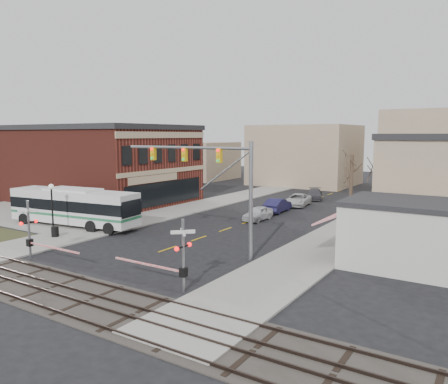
# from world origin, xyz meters

# --- Properties ---
(ground) EXTENTS (160.00, 160.00, 0.00)m
(ground) POSITION_xyz_m (0.00, 0.00, 0.00)
(ground) COLOR black
(ground) RESTS_ON ground
(sidewalk_west) EXTENTS (5.00, 60.00, 0.12)m
(sidewalk_west) POSITION_xyz_m (-9.50, 20.00, 0.06)
(sidewalk_west) COLOR gray
(sidewalk_west) RESTS_ON ground
(sidewalk_east) EXTENTS (5.00, 60.00, 0.12)m
(sidewalk_east) POSITION_xyz_m (9.50, 20.00, 0.06)
(sidewalk_east) COLOR gray
(sidewalk_east) RESTS_ON ground
(plaza_west) EXTENTS (20.00, 10.00, 0.11)m
(plaza_west) POSITION_xyz_m (-22.00, 5.00, 0.06)
(plaza_west) COLOR gray
(plaza_west) RESTS_ON ground
(ballast_strip) EXTENTS (160.00, 5.00, 0.06)m
(ballast_strip) POSITION_xyz_m (0.00, -8.00, 0.03)
(ballast_strip) COLOR #332D28
(ballast_strip) RESTS_ON ground
(rail_tracks) EXTENTS (160.00, 3.91, 0.14)m
(rail_tracks) POSITION_xyz_m (0.00, -8.00, 0.12)
(rail_tracks) COLOR #2D231E
(rail_tracks) RESTS_ON ground
(brick_building) EXTENTS (30.40, 15.40, 9.60)m
(brick_building) POSITION_xyz_m (-26.98, 16.00, 4.81)
(brick_building) COLOR maroon
(brick_building) RESTS_ON ground
(awning_shop) EXTENTS (9.74, 6.20, 4.30)m
(awning_shop) POSITION_xyz_m (15.97, 7.00, 2.16)
(awning_shop) COLOR beige
(awning_shop) RESTS_ON ground
(tree_east_a) EXTENTS (0.28, 0.28, 6.75)m
(tree_east_a) POSITION_xyz_m (10.50, 12.00, 3.50)
(tree_east_a) COLOR #382B21
(tree_east_a) RESTS_ON sidewalk_east
(tree_east_b) EXTENTS (0.28, 0.28, 6.30)m
(tree_east_b) POSITION_xyz_m (10.80, 18.00, 3.27)
(tree_east_b) COLOR #382B21
(tree_east_b) RESTS_ON sidewalk_east
(tree_east_c) EXTENTS (0.28, 0.28, 7.20)m
(tree_east_c) POSITION_xyz_m (11.00, 26.00, 3.72)
(tree_east_c) COLOR #382B21
(tree_east_c) RESTS_ON sidewalk_east
(transit_bus) EXTENTS (13.34, 4.51, 3.37)m
(transit_bus) POSITION_xyz_m (-12.46, 3.59, 1.90)
(transit_bus) COLOR silver
(transit_bus) RESTS_ON ground
(traffic_signal_mast) EXTENTS (10.92, 0.30, 8.00)m
(traffic_signal_mast) POSITION_xyz_m (3.60, 2.84, 5.79)
(traffic_signal_mast) COLOR gray
(traffic_signal_mast) RESTS_ON ground
(rr_crossing_west) EXTENTS (5.60, 1.36, 4.00)m
(rr_crossing_west) POSITION_xyz_m (-5.96, -4.91, 1.97)
(rr_crossing_west) COLOR gray
(rr_crossing_west) RESTS_ON ground
(rr_crossing_east) EXTENTS (5.60, 1.36, 4.00)m
(rr_crossing_east) POSITION_xyz_m (6.03, -4.36, 1.97)
(rr_crossing_east) COLOR gray
(rr_crossing_east) RESTS_ON ground
(street_lamp) EXTENTS (0.44, 0.44, 4.23)m
(street_lamp) POSITION_xyz_m (-11.10, 0.36, 3.15)
(street_lamp) COLOR black
(street_lamp) RESTS_ON sidewalk_west
(trash_bin) EXTENTS (0.60, 0.60, 0.81)m
(trash_bin) POSITION_xyz_m (-10.07, -0.23, 0.53)
(trash_bin) COLOR black
(trash_bin) RESTS_ON sidewalk_west
(car_a) EXTENTS (1.73, 4.11, 1.39)m
(car_a) POSITION_xyz_m (0.39, 15.40, 0.69)
(car_a) COLOR silver
(car_a) RESTS_ON ground
(car_b) EXTENTS (1.96, 4.74, 1.53)m
(car_b) POSITION_xyz_m (0.04, 20.60, 0.76)
(car_b) COLOR #1C1A41
(car_b) RESTS_ON ground
(car_c) EXTENTS (3.10, 5.42, 1.42)m
(car_c) POSITION_xyz_m (0.21, 25.80, 0.71)
(car_c) COLOR #B6B6B6
(car_c) RESTS_ON ground
(car_d) EXTENTS (3.38, 5.09, 1.37)m
(car_d) POSITION_xyz_m (-0.03, 31.87, 0.68)
(car_d) COLOR #3F3E43
(car_d) RESTS_ON ground
(pedestrian_near) EXTENTS (0.47, 0.70, 1.87)m
(pedestrian_near) POSITION_xyz_m (-10.19, 4.23, 1.05)
(pedestrian_near) COLOR #5E524B
(pedestrian_near) RESTS_ON sidewalk_west
(pedestrian_far) EXTENTS (0.97, 0.94, 1.58)m
(pedestrian_far) POSITION_xyz_m (-10.03, 7.27, 0.91)
(pedestrian_far) COLOR #374361
(pedestrian_far) RESTS_ON sidewalk_west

